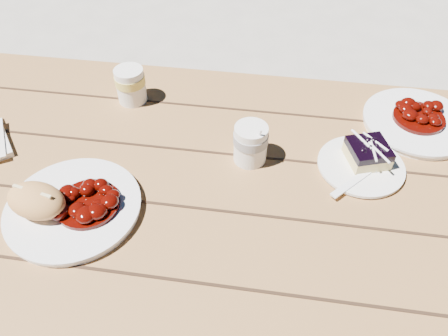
# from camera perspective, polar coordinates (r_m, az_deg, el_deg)

# --- Properties ---
(ground) EXTENTS (60.00, 60.00, 0.00)m
(ground) POSITION_cam_1_polar(r_m,az_deg,el_deg) (1.55, -0.53, -20.79)
(ground) COLOR #A6A196
(ground) RESTS_ON ground
(picnic_table) EXTENTS (2.00, 1.55, 0.75)m
(picnic_table) POSITION_cam_1_polar(r_m,az_deg,el_deg) (1.03, -0.74, -7.67)
(picnic_table) COLOR brown
(picnic_table) RESTS_ON ground
(main_plate) EXTENTS (0.25, 0.25, 0.02)m
(main_plate) POSITION_cam_1_polar(r_m,az_deg,el_deg) (0.90, -19.03, -5.03)
(main_plate) COLOR white
(main_plate) RESTS_ON picnic_table
(goulash_stew) EXTENTS (0.12, 0.12, 0.04)m
(goulash_stew) POSITION_cam_1_polar(r_m,az_deg,el_deg) (0.87, -17.57, -3.83)
(goulash_stew) COLOR #3F0602
(goulash_stew) RESTS_ON main_plate
(bread_roll) EXTENTS (0.13, 0.10, 0.06)m
(bread_roll) POSITION_cam_1_polar(r_m,az_deg,el_deg) (0.88, -23.32, -3.92)
(bread_roll) COLOR tan
(bread_roll) RESTS_ON main_plate
(dessert_plate) EXTENTS (0.18, 0.18, 0.01)m
(dessert_plate) POSITION_cam_1_polar(r_m,az_deg,el_deg) (0.97, 17.41, 0.23)
(dessert_plate) COLOR white
(dessert_plate) RESTS_ON picnic_table
(blueberry_cake) EXTENTS (0.10, 0.10, 0.05)m
(blueberry_cake) POSITION_cam_1_polar(r_m,az_deg,el_deg) (0.97, 18.27, 1.92)
(blueberry_cake) COLOR #E6CF7D
(blueberry_cake) RESTS_ON dessert_plate
(fork_dessert) EXTENTS (0.13, 0.13, 0.00)m
(fork_dessert) POSITION_cam_1_polar(r_m,az_deg,el_deg) (0.93, 16.53, -1.72)
(fork_dessert) COLOR white
(fork_dessert) RESTS_ON dessert_plate
(coffee_cup) EXTENTS (0.07, 0.07, 0.09)m
(coffee_cup) POSITION_cam_1_polar(r_m,az_deg,el_deg) (0.92, 3.48, 3.18)
(coffee_cup) COLOR white
(coffee_cup) RESTS_ON picnic_table
(second_plate) EXTENTS (0.24, 0.24, 0.02)m
(second_plate) POSITION_cam_1_polar(r_m,az_deg,el_deg) (1.13, 23.88, 5.48)
(second_plate) COLOR white
(second_plate) RESTS_ON picnic_table
(second_stew) EXTENTS (0.12, 0.12, 0.04)m
(second_stew) POSITION_cam_1_polar(r_m,az_deg,el_deg) (1.11, 24.32, 6.61)
(second_stew) COLOR #3F0602
(second_stew) RESTS_ON second_plate
(second_cup) EXTENTS (0.07, 0.07, 0.09)m
(second_cup) POSITION_cam_1_polar(r_m,az_deg,el_deg) (1.11, -12.08, 10.52)
(second_cup) COLOR white
(second_cup) RESTS_ON picnic_table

